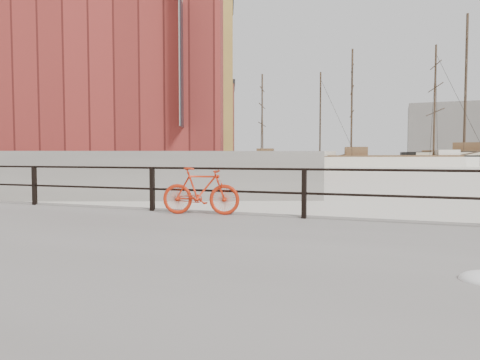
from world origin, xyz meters
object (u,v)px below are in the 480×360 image
Objects in this scene: workboat_near at (119,172)px; schooner_left at (291,166)px; workboat_far at (153,168)px; schooner_mid at (391,166)px; bicycle at (201,191)px.

schooner_left is at bearing 36.24° from workboat_near.
workboat_near is at bearing -111.57° from workboat_far.
schooner_left is 43.19m from workboat_near.
workboat_near is at bearing -132.85° from schooner_mid.
workboat_far is (-29.76, 45.74, -0.85)m from bicycle.
workboat_near is (-9.30, -42.17, 0.00)m from schooner_left.
workboat_near and workboat_far have the same top height.
workboat_near is (-28.01, -41.31, 0.00)m from schooner_mid.
schooner_mid is at bearing 14.53° from workboat_near.
schooner_left is (-18.71, 0.86, 0.00)m from schooner_mid.
bicycle is at bearing -95.49° from workboat_far.
workboat_near reaches higher than bicycle.
schooner_mid reaches higher than schooner_left.
workboat_far is (-13.56, -28.21, 0.00)m from schooner_left.
workboat_far reaches higher than bicycle.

